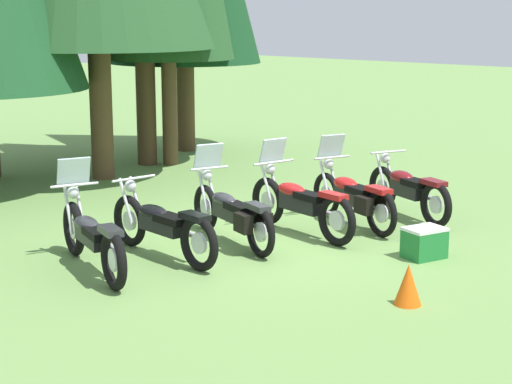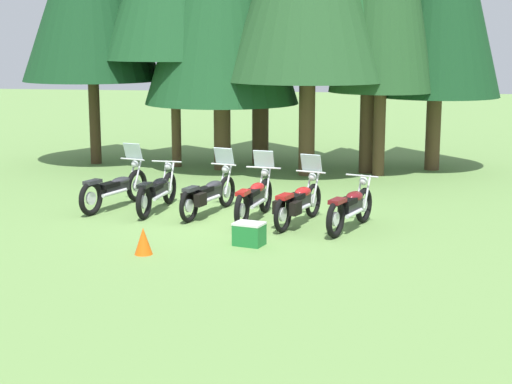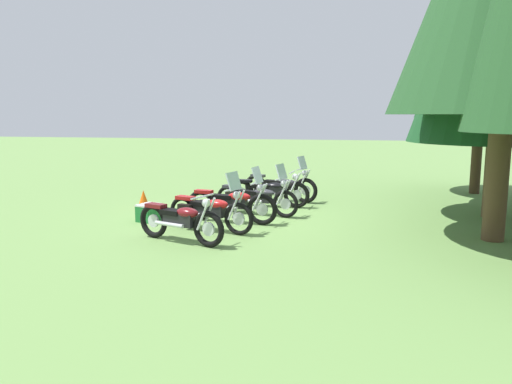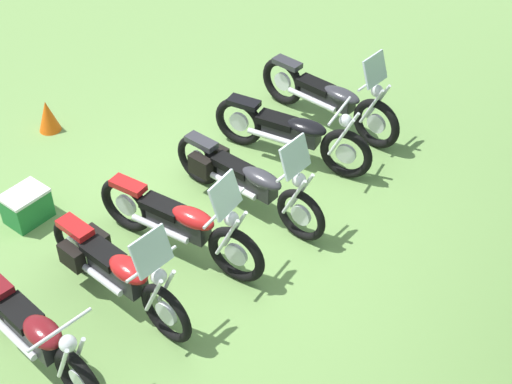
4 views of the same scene
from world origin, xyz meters
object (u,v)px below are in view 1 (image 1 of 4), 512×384
at_px(motorcycle_0, 92,236).
at_px(motorcycle_3, 299,203).
at_px(motorcycle_5, 408,190).
at_px(picnic_cooler, 424,243).
at_px(motorcycle_1, 162,225).
at_px(motorcycle_2, 233,212).
at_px(traffic_cone, 408,285).
at_px(motorcycle_4, 354,196).

distance_m(motorcycle_0, motorcycle_3, 3.33).
bearing_deg(motorcycle_5, picnic_cooler, 149.91).
distance_m(motorcycle_1, picnic_cooler, 3.57).
height_order(motorcycle_2, traffic_cone, motorcycle_2).
xyz_separation_m(motorcycle_4, motorcycle_5, (1.07, -0.28, -0.02)).
bearing_deg(motorcycle_0, motorcycle_2, -81.31).
distance_m(motorcycle_3, picnic_cooler, 2.09).
relative_size(motorcycle_1, picnic_cooler, 3.77).
relative_size(motorcycle_0, motorcycle_4, 1.10).
xyz_separation_m(motorcycle_0, motorcycle_3, (3.25, -0.69, 0.02)).
distance_m(motorcycle_3, motorcycle_5, 2.09).
bearing_deg(motorcycle_4, motorcycle_5, -86.50).
height_order(motorcycle_1, motorcycle_4, motorcycle_4).
bearing_deg(motorcycle_2, motorcycle_3, -91.38).
relative_size(motorcycle_1, motorcycle_2, 1.01).
height_order(motorcycle_0, traffic_cone, motorcycle_0).
relative_size(motorcycle_1, motorcycle_4, 1.09).
distance_m(motorcycle_1, motorcycle_2, 1.18).
height_order(motorcycle_3, motorcycle_4, motorcycle_3).
relative_size(motorcycle_1, motorcycle_5, 1.12).
height_order(motorcycle_0, motorcycle_4, motorcycle_0).
xyz_separation_m(motorcycle_5, traffic_cone, (-3.52, -2.40, -0.22)).
bearing_deg(motorcycle_1, motorcycle_0, 84.15).
distance_m(motorcycle_4, traffic_cone, 3.64).
bearing_deg(picnic_cooler, motorcycle_3, 96.23).
bearing_deg(motorcycle_3, picnic_cooler, -165.08).
distance_m(motorcycle_1, motorcycle_5, 4.39).
xyz_separation_m(motorcycle_3, motorcycle_4, (0.94, -0.30, -0.00)).
bearing_deg(motorcycle_5, motorcycle_3, 94.24).
relative_size(motorcycle_5, picnic_cooler, 3.36).
distance_m(motorcycle_0, motorcycle_4, 4.31).
distance_m(motorcycle_0, traffic_cone, 4.06).
relative_size(motorcycle_1, motorcycle_3, 1.01).
bearing_deg(motorcycle_3, motorcycle_4, -98.72).
height_order(motorcycle_1, motorcycle_3, motorcycle_3).
relative_size(motorcycle_0, motorcycle_1, 1.00).
bearing_deg(picnic_cooler, motorcycle_4, 67.91).
distance_m(motorcycle_1, motorcycle_3, 2.30).
xyz_separation_m(picnic_cooler, traffic_cone, (-1.73, -0.91, 0.03)).
relative_size(motorcycle_4, traffic_cone, 4.48).
bearing_deg(motorcycle_1, motorcycle_5, -100.15).
distance_m(motorcycle_0, motorcycle_2, 2.21).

